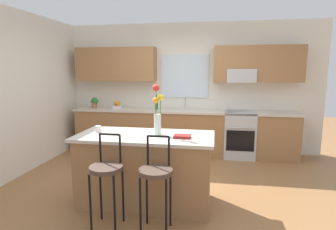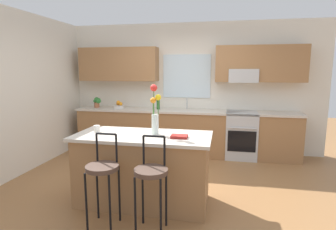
% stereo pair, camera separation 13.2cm
% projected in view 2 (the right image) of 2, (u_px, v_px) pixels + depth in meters
% --- Properties ---
extents(ground_plane, '(14.00, 14.00, 0.00)m').
position_uv_depth(ground_plane, '(168.00, 187.00, 4.12)').
color(ground_plane, olive).
extents(wall_left, '(0.12, 4.60, 2.70)m').
position_uv_depth(wall_left, '(25.00, 93.00, 4.69)').
color(wall_left, silver).
rests_on(wall_left, ground).
extents(back_wall_assembly, '(5.60, 0.50, 2.70)m').
position_uv_depth(back_wall_assembly, '(188.00, 81.00, 5.78)').
color(back_wall_assembly, silver).
rests_on(back_wall_assembly, ground).
extents(counter_run, '(4.56, 0.64, 0.92)m').
position_uv_depth(counter_run, '(184.00, 132.00, 5.68)').
color(counter_run, '#996B42').
rests_on(counter_run, ground).
extents(sink_faucet, '(0.02, 0.13, 0.23)m').
position_uv_depth(sink_faucet, '(187.00, 102.00, 5.72)').
color(sink_faucet, '#B7BABC').
rests_on(sink_faucet, counter_run).
extents(oven_range, '(0.60, 0.64, 0.92)m').
position_uv_depth(oven_range, '(241.00, 135.00, 5.44)').
color(oven_range, '#B7BABC').
rests_on(oven_range, ground).
extents(kitchen_island, '(1.74, 0.81, 0.92)m').
position_uv_depth(kitchen_island, '(143.00, 169.00, 3.56)').
color(kitchen_island, '#996B42').
rests_on(kitchen_island, ground).
extents(bar_stool_near, '(0.36, 0.36, 1.04)m').
position_uv_depth(bar_stool_near, '(103.00, 172.00, 2.99)').
color(bar_stool_near, black).
rests_on(bar_stool_near, ground).
extents(bar_stool_middle, '(0.36, 0.36, 1.04)m').
position_uv_depth(bar_stool_middle, '(151.00, 175.00, 2.89)').
color(bar_stool_middle, black).
rests_on(bar_stool_middle, ground).
extents(flower_vase, '(0.15, 0.14, 0.64)m').
position_uv_depth(flower_vase, '(155.00, 111.00, 3.47)').
color(flower_vase, silver).
rests_on(flower_vase, kitchen_island).
extents(mug_ceramic, '(0.08, 0.08, 0.09)m').
position_uv_depth(mug_ceramic, '(97.00, 129.00, 3.62)').
color(mug_ceramic, silver).
rests_on(mug_ceramic, kitchen_island).
extents(cookbook, '(0.20, 0.15, 0.03)m').
position_uv_depth(cookbook, '(179.00, 136.00, 3.32)').
color(cookbook, maroon).
rests_on(cookbook, kitchen_island).
extents(fruit_bowl_oranges, '(0.24, 0.24, 0.16)m').
position_uv_depth(fruit_bowl_oranges, '(119.00, 106.00, 5.88)').
color(fruit_bowl_oranges, silver).
rests_on(fruit_bowl_oranges, counter_run).
extents(bottle_olive_oil, '(0.06, 0.06, 0.31)m').
position_uv_depth(bottle_olive_oil, '(158.00, 103.00, 5.70)').
color(bottle_olive_oil, '#1E5923').
rests_on(bottle_olive_oil, counter_run).
extents(potted_plant_small, '(0.18, 0.13, 0.23)m').
position_uv_depth(potted_plant_small, '(97.00, 102.00, 5.96)').
color(potted_plant_small, '#9E5B3D').
rests_on(potted_plant_small, counter_run).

